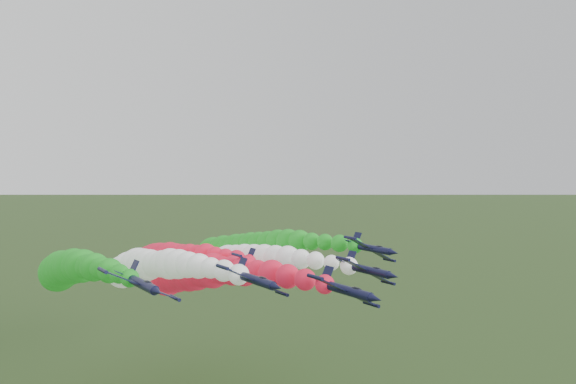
# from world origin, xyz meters

# --- Properties ---
(jet_lead) EXTENTS (15.63, 84.37, 18.71)m
(jet_lead) POSITION_xyz_m (0.62, 40.16, 36.43)
(jet_lead) COLOR black
(jet_lead) RESTS_ON ground
(jet_inner_left) EXTENTS (15.21, 83.95, 18.29)m
(jet_inner_left) POSITION_xyz_m (-6.82, 50.55, 36.93)
(jet_inner_left) COLOR black
(jet_inner_left) RESTS_ON ground
(jet_inner_right) EXTENTS (15.72, 84.46, 18.81)m
(jet_inner_right) POSITION_xyz_m (13.51, 50.63, 35.91)
(jet_inner_right) COLOR black
(jet_inner_right) RESTS_ON ground
(jet_outer_left) EXTENTS (15.45, 84.19, 18.53)m
(jet_outer_left) POSITION_xyz_m (-21.47, 56.67, 37.11)
(jet_outer_left) COLOR black
(jet_outer_left) RESTS_ON ground
(jet_outer_right) EXTENTS (15.93, 84.66, 19.01)m
(jet_outer_right) POSITION_xyz_m (23.18, 60.04, 37.25)
(jet_outer_right) COLOR black
(jet_outer_right) RESTS_ON ground
(jet_trail) EXTENTS (15.37, 84.10, 18.45)m
(jet_trail) POSITION_xyz_m (5.29, 69.23, 34.76)
(jet_trail) COLOR black
(jet_trail) RESTS_ON ground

